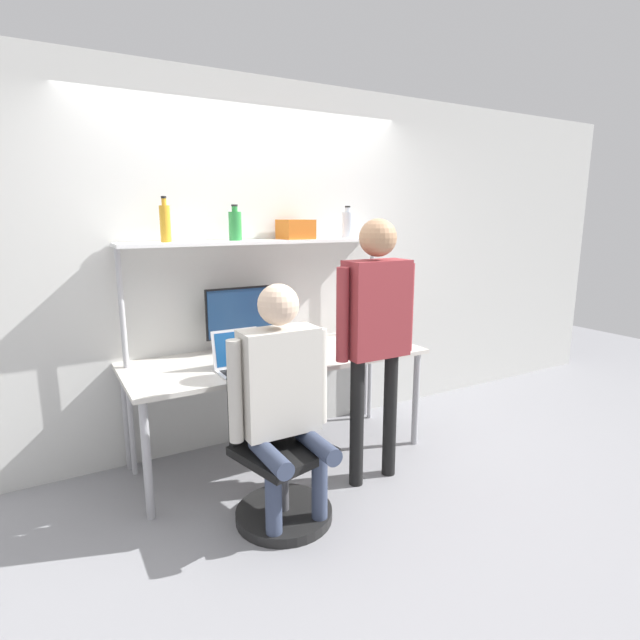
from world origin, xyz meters
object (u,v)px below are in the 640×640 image
at_px(laptop, 239,359).
at_px(bottle_green, 235,225).
at_px(bottle_clear, 347,224).
at_px(storage_box, 296,229).
at_px(person_standing, 376,318).
at_px(monitor, 244,316).
at_px(office_chair, 279,473).
at_px(bottle_amber, 165,223).
at_px(cell_phone, 281,364).
at_px(person_seated, 282,387).

distance_m(laptop, bottle_green, 0.94).
relative_size(bottle_clear, storage_box, 1.06).
bearing_deg(person_standing, monitor, 122.38).
bearing_deg(bottle_green, office_chair, -97.92).
relative_size(bottle_clear, bottle_amber, 0.84).
bearing_deg(cell_phone, person_standing, -40.34).
bearing_deg(office_chair, laptop, 92.81).
xyz_separation_m(cell_phone, person_standing, (0.47, -0.40, 0.34)).
bearing_deg(laptop, storage_box, 32.73).
distance_m(cell_phone, bottle_amber, 1.18).
distance_m(laptop, person_seated, 0.57).
bearing_deg(bottle_clear, bottle_green, 180.00).
distance_m(office_chair, bottle_clear, 1.98).
height_order(cell_phone, bottle_clear, bottle_clear).
relative_size(laptop, office_chair, 0.35).
xyz_separation_m(monitor, bottle_amber, (-0.52, -0.00, 0.66)).
height_order(cell_phone, storage_box, storage_box).
xyz_separation_m(person_standing, bottle_green, (-0.59, 0.86, 0.56)).
bearing_deg(person_standing, cell_phone, 139.66).
relative_size(bottle_amber, storage_box, 1.27).
height_order(laptop, cell_phone, laptop).
height_order(person_standing, storage_box, person_standing).
bearing_deg(person_seated, bottle_green, 82.99).
bearing_deg(monitor, bottle_green, -176.76).
xyz_separation_m(person_seated, bottle_amber, (-0.35, 0.97, 0.88)).
distance_m(person_seated, storage_box, 1.40).
distance_m(cell_phone, person_seated, 0.57).
bearing_deg(bottle_green, cell_phone, -75.37).
height_order(monitor, bottle_amber, bottle_amber).
bearing_deg(bottle_clear, office_chair, -138.59).
relative_size(office_chair, bottle_amber, 3.06).
distance_m(cell_phone, storage_box, 1.04).
relative_size(laptop, cell_phone, 2.06).
bearing_deg(monitor, laptop, -116.67).
xyz_separation_m(monitor, person_seated, (-0.17, -0.97, -0.21)).
bearing_deg(person_seated, storage_box, 58.81).
relative_size(monitor, bottle_amber, 1.95).
relative_size(office_chair, bottle_green, 3.65).
relative_size(person_seated, person_standing, 0.80).
bearing_deg(person_seated, cell_phone, 65.34).
bearing_deg(bottle_amber, bottle_green, 0.00).
height_order(bottle_amber, storage_box, bottle_amber).
relative_size(person_standing, bottle_green, 7.00).
relative_size(monitor, person_seated, 0.41).
height_order(monitor, person_standing, person_standing).
bearing_deg(bottle_amber, laptop, -51.50).
bearing_deg(monitor, person_standing, -57.62).
bearing_deg(storage_box, bottle_amber, 180.00).
bearing_deg(person_standing, office_chair, -174.16).
xyz_separation_m(cell_phone, bottle_amber, (-0.59, 0.45, 0.92)).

